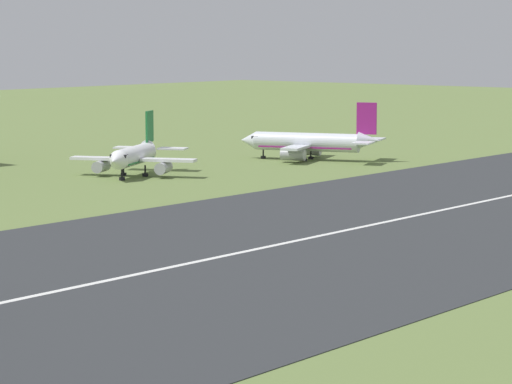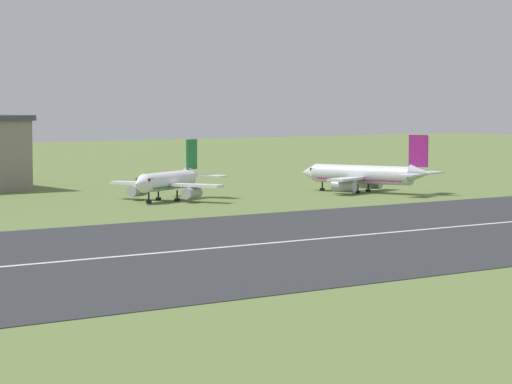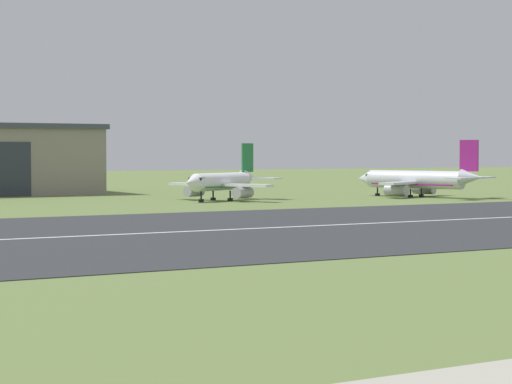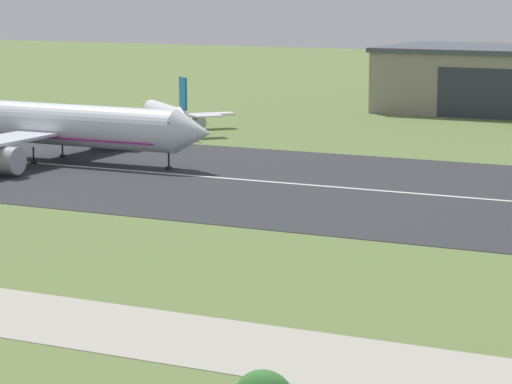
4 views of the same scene
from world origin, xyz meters
name	(u,v)px [view 1 (image 1 of 4)]	position (x,y,z in m)	size (l,w,h in m)	color
runway_strip	(277,245)	(0.00, 97.35, 0.03)	(443.49, 53.73, 0.06)	#2B2D30
runway_centreline	(277,245)	(0.00, 97.35, 0.07)	(399.14, 0.70, 0.01)	silver
airplane_parked_west	(309,143)	(66.01, 143.48, 2.83)	(18.32, 24.03, 9.44)	silver
airplane_parked_east	(134,156)	(32.31, 149.08, 2.84)	(18.84, 17.72, 8.89)	white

